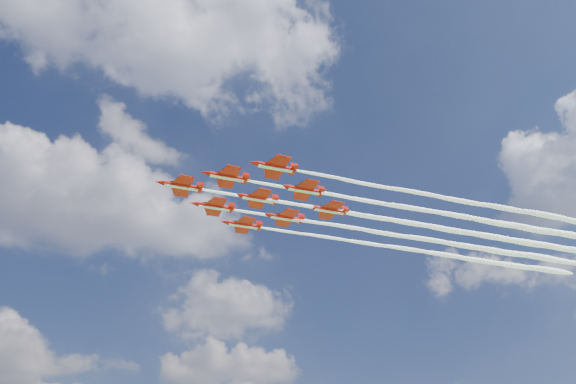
# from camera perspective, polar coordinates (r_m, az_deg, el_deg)

# --- Properties ---
(jet_lead) EXTENTS (106.00, 12.44, 2.88)m
(jet_lead) POSITION_cam_1_polar(r_m,az_deg,el_deg) (149.36, 8.14, -2.46)
(jet_lead) COLOR #AE1009
(jet_row2_port) EXTENTS (106.00, 12.44, 2.88)m
(jet_row2_port) POSITION_cam_1_polar(r_m,az_deg,el_deg) (147.88, 12.70, -1.66)
(jet_row2_port) COLOR #AE1009
(jet_row2_starb) EXTENTS (106.00, 12.44, 2.88)m
(jet_row2_starb) POSITION_cam_1_polar(r_m,az_deg,el_deg) (159.21, 10.11, -4.18)
(jet_row2_starb) COLOR #AE1009
(jet_row3_port) EXTENTS (106.00, 12.44, 2.88)m
(jet_row3_port) POSITION_cam_1_polar(r_m,az_deg,el_deg) (147.38, 17.32, -0.84)
(jet_row3_port) COLOR #AE1009
(jet_row3_centre) EXTENTS (106.00, 12.44, 2.88)m
(jet_row3_centre) POSITION_cam_1_polar(r_m,az_deg,el_deg) (158.04, 14.41, -3.44)
(jet_row3_centre) COLOR #AE1009
(jet_row3_starb) EXTENTS (106.00, 12.44, 2.88)m
(jet_row3_starb) POSITION_cam_1_polar(r_m,az_deg,el_deg) (169.35, 11.86, -5.69)
(jet_row3_starb) COLOR #AE1009
(jet_row4_port) EXTENTS (106.00, 12.44, 2.88)m
(jet_row4_port) POSITION_cam_1_polar(r_m,az_deg,el_deg) (157.80, 18.74, -2.67)
(jet_row4_port) COLOR #AE1009
(jet_row4_starb) EXTENTS (106.00, 12.44, 2.88)m
(jet_row4_starb) POSITION_cam_1_polar(r_m,az_deg,el_deg) (168.46, 15.91, -5.00)
(jet_row4_starb) COLOR #AE1009
(jet_tail) EXTENTS (106.00, 12.44, 2.88)m
(jet_tail) POSITION_cam_1_polar(r_m,az_deg,el_deg) (168.45, 19.98, -4.27)
(jet_tail) COLOR #AE1009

